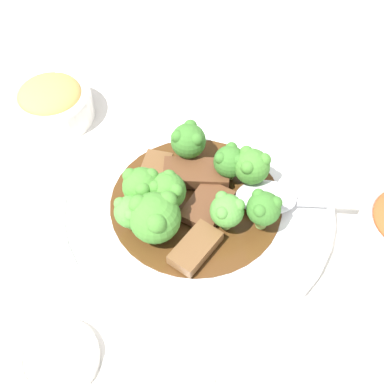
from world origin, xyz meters
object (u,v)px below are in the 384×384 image
main_plate (192,205)px  broccoli_floret_0 (223,210)px  beef_strip_1 (149,175)px  broccoli_floret_5 (163,190)px  beef_strip_0 (203,206)px  broccoli_floret_6 (259,208)px  broccoli_floret_3 (248,166)px  beef_strip_2 (192,248)px  broccoli_floret_1 (138,186)px  broccoli_floret_8 (226,161)px  serving_spoon (279,201)px  broccoli_floret_2 (185,140)px  beef_strip_3 (196,173)px  broccoli_floret_4 (126,211)px  side_bowl_appetizer (48,102)px  sauce_dish (54,357)px  broccoli_floret_7 (151,217)px

main_plate → broccoli_floret_0: (0.03, -0.03, 0.04)m
beef_strip_1 → broccoli_floret_5: size_ratio=1.47×
beef_strip_0 → broccoli_floret_6: 0.07m
broccoli_floret_6 → broccoli_floret_3: bearing=98.8°
beef_strip_0 → beef_strip_2: bearing=-101.6°
broccoli_floret_1 → broccoli_floret_8: 0.10m
main_plate → broccoli_floret_0: broccoli_floret_0 is taller
beef_strip_1 → serving_spoon: 0.15m
main_plate → broccoli_floret_2: 0.07m
beef_strip_1 → broccoli_floret_5: (0.02, -0.04, 0.03)m
main_plate → beef_strip_3: (0.00, 0.03, 0.02)m
broccoli_floret_1 → broccoli_floret_8: broccoli_floret_1 is taller
beef_strip_3 → broccoli_floret_6: 0.10m
serving_spoon → beef_strip_3: bearing=157.8°
broccoli_floret_3 → broccoli_floret_4: (-0.13, -0.06, -0.00)m
broccoli_floret_4 → side_bowl_appetizer: broccoli_floret_4 is taller
side_bowl_appetizer → beef_strip_0: bearing=-39.0°
beef_strip_2 → broccoli_floret_0: 0.05m
beef_strip_3 → broccoli_floret_1: broccoli_floret_1 is taller
serving_spoon → sauce_dish: (-0.22, -0.17, -0.02)m
broccoli_floret_7 → broccoli_floret_4: bearing=161.8°
beef_strip_2 → serving_spoon: (0.10, 0.06, 0.00)m
broccoli_floret_3 → broccoli_floret_5: (-0.09, -0.04, 0.00)m
sauce_dish → broccoli_floret_0: bearing=41.8°
beef_strip_2 → sauce_dish: (-0.13, -0.11, -0.02)m
broccoli_floret_0 → broccoli_floret_2: bearing=113.4°
beef_strip_1 → beef_strip_3: bearing=0.9°
beef_strip_1 → broccoli_floret_4: size_ratio=1.71×
sauce_dish → side_bowl_appetizer: bearing=100.3°
beef_strip_2 → broccoli_floret_7: 0.05m
broccoli_floret_6 → broccoli_floret_8: broccoli_floret_6 is taller
broccoli_floret_1 → broccoli_floret_2: size_ratio=1.03×
broccoli_floret_5 → sauce_dish: size_ratio=0.65×
broccoli_floret_2 → broccoli_floret_8: bearing=-30.5°
beef_strip_3 → broccoli_floret_1: size_ratio=1.46×
broccoli_floret_5 → side_bowl_appetizer: broccoli_floret_5 is taller
broccoli_floret_4 → serving_spoon: size_ratio=0.18×
beef_strip_1 → side_bowl_appetizer: 0.18m
beef_strip_3 → serving_spoon: same height
broccoli_floret_7 → side_bowl_appetizer: 0.24m
broccoli_floret_5 → broccoli_floret_0: bearing=-20.6°
broccoli_floret_6 → serving_spoon: (0.03, 0.03, -0.02)m
broccoli_floret_8 → sauce_dish: size_ratio=0.58×
sauce_dish → broccoli_floret_2: bearing=63.8°
broccoli_floret_5 → broccoli_floret_6: broccoli_floret_5 is taller
broccoli_floret_1 → broccoli_floret_5: broccoli_floret_1 is taller
broccoli_floret_1 → beef_strip_0: bearing=-4.6°
broccoli_floret_5 → broccoli_floret_6: size_ratio=1.03×
broccoli_floret_1 → broccoli_floret_6: bearing=-11.8°
beef_strip_0 → broccoli_floret_7: bearing=-149.2°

